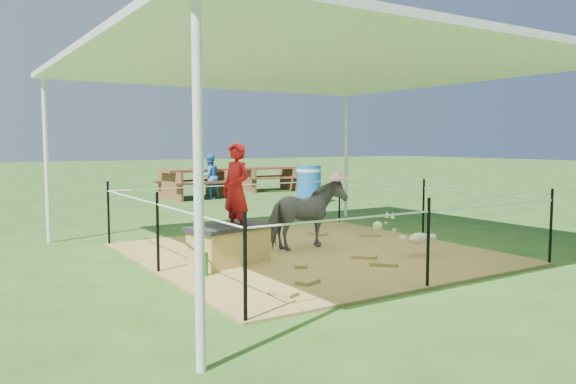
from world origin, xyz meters
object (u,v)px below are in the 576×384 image
woman (236,182)px  picnic_table_far (269,179)px  picnic_table_near (195,184)px  trash_barrel (309,184)px  straw_bale (230,246)px  distant_person (210,177)px  pony (306,215)px  foal (419,236)px  green_bottle (205,264)px

woman → picnic_table_far: woman is taller
picnic_table_near → trash_barrel: bearing=-60.1°
straw_bale → picnic_table_near: 9.13m
distant_person → trash_barrel: bearing=119.2°
pony → picnic_table_far: size_ratio=0.63×
trash_barrel → distant_person: 3.00m
pony → foal: (1.05, -1.23, -0.24)m
woman → green_bottle: bearing=-70.1°
foal → picnic_table_far: picnic_table_far is taller
woman → foal: woman is taller
green_bottle → pony: 2.12m
straw_bale → foal: foal is taller
woman → foal: (2.35, -0.93, -0.78)m
picnic_table_far → woman: bearing=-115.8°
straw_bale → green_bottle: size_ratio=3.60×
foal → distant_person: size_ratio=0.77×
green_bottle → distant_person: bearing=65.2°
woman → pony: size_ratio=1.01×
woman → green_bottle: 1.21m
straw_bale → pony: (1.40, 0.30, 0.28)m
pony → woman: bearing=99.9°
woman → distant_person: woman is taller
trash_barrel → straw_bale: bearing=-132.1°
straw_bale → trash_barrel: (5.21, 5.77, 0.24)m
straw_bale → picnic_table_near: picnic_table_near is taller
green_bottle → distant_person: (4.00, 8.65, 0.47)m
green_bottle → distant_person: distant_person is taller
pony → straw_bale: bearing=99.0°
green_bottle → foal: foal is taller
foal → picnic_table_far: bearing=58.3°
straw_bale → green_bottle: (-0.55, -0.45, -0.08)m
foal → picnic_table_near: bearing=73.9°
straw_bale → trash_barrel: 7.78m
green_bottle → trash_barrel: bearing=47.2°
picnic_table_far → distant_person: size_ratio=1.49×
straw_bale → foal: size_ratio=1.04×
trash_barrel → picnic_table_far: (1.06, 3.91, -0.10)m
distant_person → straw_bale: bearing=60.5°
straw_bale → green_bottle: straw_bale is taller
straw_bale → distant_person: size_ratio=0.79×
woman → trash_barrel: (5.11, 5.77, -0.59)m
straw_bale → picnic_table_near: size_ratio=0.50×
pony → picnic_table_near: 8.45m
woman → trash_barrel: bearing=123.7°
woman → distant_person: bearing=143.0°
foal → distant_person: 9.19m
woman → distant_person: size_ratio=0.95×
picnic_table_near → foal: bearing=-100.5°
picnic_table_near → picnic_table_far: size_ratio=1.06×
trash_barrel → green_bottle: bearing=-132.8°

